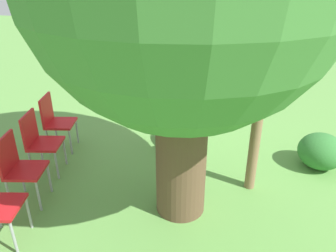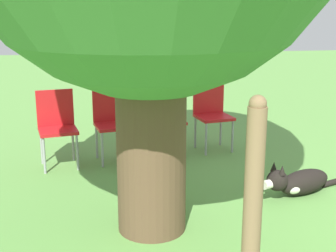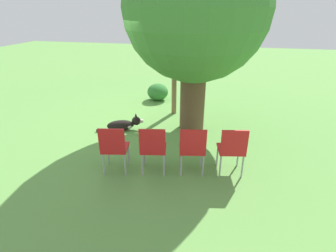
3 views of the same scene
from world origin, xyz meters
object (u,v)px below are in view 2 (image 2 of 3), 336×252
red_chair_0 (212,110)px  red_chair_1 (164,114)px  fence_post (254,189)px  red_chair_2 (112,118)px  dog (298,182)px  red_chair_3 (57,123)px

red_chair_0 → red_chair_1: 0.68m
red_chair_0 → fence_post: bearing=-19.1°
red_chair_1 → red_chair_2: bearing=-89.9°
fence_post → red_chair_2: fence_post is taller
fence_post → red_chair_0: (3.06, -0.44, -0.14)m
fence_post → red_chair_0: bearing=-8.3°
dog → red_chair_3: 2.86m
red_chair_2 → red_chair_3: same height
red_chair_2 → red_chair_3: bearing=-89.9°
red_chair_2 → red_chair_1: bearing=90.1°
red_chair_0 → red_chair_3: bearing=-89.9°
red_chair_0 → red_chair_3: size_ratio=1.00×
dog → red_chair_2: (1.45, 1.84, 0.39)m
red_chair_3 → red_chair_1: bearing=90.1°
fence_post → red_chair_0: 3.10m
dog → red_chair_3: size_ratio=1.18×
dog → fence_post: (-1.35, 0.95, 0.53)m
fence_post → red_chair_0: fence_post is taller
dog → red_chair_2: red_chair_2 is taller
dog → red_chair_0: size_ratio=1.18×
red_chair_3 → fence_post: bearing=19.3°
fence_post → red_chair_1: (2.93, 0.22, -0.14)m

